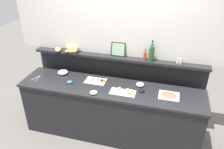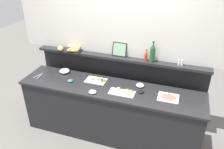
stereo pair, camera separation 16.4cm
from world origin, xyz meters
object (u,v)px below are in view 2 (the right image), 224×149
(salt_shaker, at_px, (179,62))
(framed_picture, at_px, (120,49))
(cold_cuts_platter, at_px, (168,97))
(condiment_bowl_teal, at_px, (70,81))
(sandwich_platter_front, at_px, (123,92))
(glass_bowl_medium, at_px, (65,71))
(bread_basket, at_px, (72,49))
(serving_tongs, at_px, (39,76))
(pepper_shaker, at_px, (182,63))
(wine_bottle_green, at_px, (153,53))
(glass_bowl_large, at_px, (140,85))
(condiment_bowl_red, at_px, (93,92))
(sandwich_platter_rear, at_px, (97,80))
(condiment_bowl_dark, at_px, (141,92))
(hot_sauce_bottle, at_px, (146,56))

(salt_shaker, height_order, framed_picture, framed_picture)
(salt_shaker, bearing_deg, cold_cuts_platter, -99.07)
(condiment_bowl_teal, xyz_separation_m, framed_picture, (0.64, 0.48, 0.41))
(sandwich_platter_front, xyz_separation_m, glass_bowl_medium, (-1.08, 0.27, 0.02))
(bread_basket, bearing_deg, serving_tongs, -132.01)
(pepper_shaker, bearing_deg, wine_bottle_green, -179.12)
(pepper_shaker, relative_size, framed_picture, 0.38)
(framed_picture, bearing_deg, sandwich_platter_front, -67.65)
(sandwich_platter_front, xyz_separation_m, glass_bowl_large, (0.20, 0.24, 0.01))
(serving_tongs, distance_m, wine_bottle_green, 1.84)
(condiment_bowl_red, distance_m, wine_bottle_green, 1.04)
(condiment_bowl_teal, relative_size, serving_tongs, 0.47)
(sandwich_platter_rear, relative_size, sandwich_platter_front, 0.87)
(condiment_bowl_teal, xyz_separation_m, wine_bottle_green, (1.16, 0.44, 0.45))
(serving_tongs, bearing_deg, sandwich_platter_rear, 9.75)
(glass_bowl_medium, distance_m, condiment_bowl_dark, 1.34)
(condiment_bowl_red, relative_size, serving_tongs, 0.58)
(hot_sauce_bottle, bearing_deg, cold_cuts_platter, -44.01)
(glass_bowl_large, bearing_deg, cold_cuts_platter, -20.19)
(serving_tongs, relative_size, hot_sauce_bottle, 1.06)
(glass_bowl_large, xyz_separation_m, bread_basket, (-1.21, 0.24, 0.34))
(serving_tongs, bearing_deg, glass_bowl_large, 7.42)
(glass_bowl_large, height_order, pepper_shaker, pepper_shaker)
(cold_cuts_platter, height_order, pepper_shaker, pepper_shaker)
(cold_cuts_platter, distance_m, pepper_shaker, 0.55)
(bread_basket, xyz_separation_m, framed_picture, (0.80, 0.05, 0.07))
(salt_shaker, bearing_deg, glass_bowl_large, -153.44)
(pepper_shaker, height_order, bread_basket, pepper_shaker)
(sandwich_platter_front, bearing_deg, serving_tongs, 178.66)
(pepper_shaker, relative_size, bread_basket, 0.21)
(condiment_bowl_red, bearing_deg, framed_picture, 74.25)
(condiment_bowl_red, height_order, serving_tongs, condiment_bowl_red)
(cold_cuts_platter, relative_size, condiment_bowl_teal, 3.25)
(sandwich_platter_rear, distance_m, condiment_bowl_teal, 0.41)
(condiment_bowl_teal, relative_size, condiment_bowl_dark, 0.98)
(glass_bowl_large, distance_m, framed_picture, 0.65)
(sandwich_platter_front, bearing_deg, wine_bottle_green, 58.01)
(serving_tongs, height_order, wine_bottle_green, wine_bottle_green)
(pepper_shaker, bearing_deg, salt_shaker, 180.00)
(sandwich_platter_front, height_order, condiment_bowl_dark, sandwich_platter_front)
(cold_cuts_platter, distance_m, wine_bottle_green, 0.69)
(glass_bowl_medium, relative_size, hot_sauce_bottle, 0.95)
(sandwich_platter_front, height_order, salt_shaker, salt_shaker)
(salt_shaker, height_order, pepper_shaker, same)
(salt_shaker, bearing_deg, hot_sauce_bottle, -179.81)
(glass_bowl_medium, relative_size, bread_basket, 0.40)
(sandwich_platter_rear, height_order, wine_bottle_green, wine_bottle_green)
(condiment_bowl_red, relative_size, pepper_shaker, 1.24)
(cold_cuts_platter, height_order, serving_tongs, cold_cuts_platter)
(condiment_bowl_dark, distance_m, serving_tongs, 1.66)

